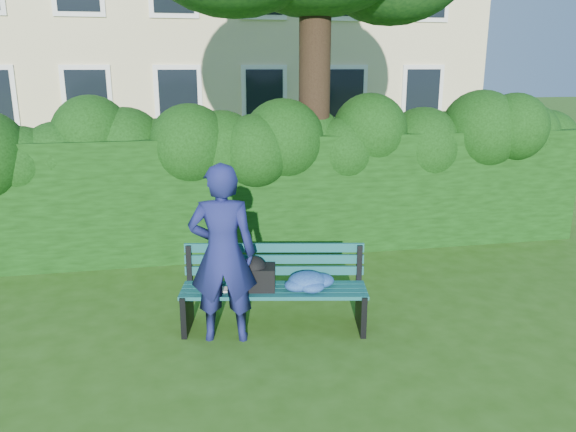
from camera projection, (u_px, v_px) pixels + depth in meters
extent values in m
plane|color=#2C5413|center=(298.00, 305.00, 6.75)|extent=(80.00, 80.00, 0.00)
cube|color=white|center=(87.00, 96.00, 15.00)|extent=(1.30, 0.08, 1.60)
cube|color=black|center=(87.00, 96.00, 14.96)|extent=(1.05, 0.04, 1.35)
cube|color=white|center=(178.00, 95.00, 15.45)|extent=(1.30, 0.08, 1.60)
cube|color=black|center=(178.00, 95.00, 15.41)|extent=(1.05, 0.04, 1.35)
cube|color=white|center=(264.00, 94.00, 15.91)|extent=(1.30, 0.08, 1.60)
cube|color=black|center=(264.00, 94.00, 15.87)|extent=(1.05, 0.04, 1.35)
cube|color=white|center=(345.00, 93.00, 16.37)|extent=(1.30, 0.08, 1.60)
cube|color=black|center=(346.00, 93.00, 16.33)|extent=(1.05, 0.04, 1.35)
cube|color=white|center=(422.00, 92.00, 16.82)|extent=(1.30, 0.08, 1.60)
cube|color=black|center=(423.00, 92.00, 16.79)|extent=(1.05, 0.04, 1.35)
cube|color=black|center=(267.00, 193.00, 8.60)|extent=(10.00, 1.00, 1.80)
cylinder|color=black|center=(315.00, 77.00, 8.31)|extent=(0.47, 0.47, 5.23)
cube|color=#0D4043|center=(274.00, 297.00, 5.85)|extent=(1.97, 0.48, 0.04)
cube|color=#0D4043|center=(274.00, 293.00, 5.97)|extent=(1.97, 0.48, 0.04)
cube|color=#0D4043|center=(274.00, 288.00, 6.09)|extent=(1.97, 0.48, 0.04)
cube|color=#0D4043|center=(274.00, 284.00, 6.20)|extent=(1.97, 0.48, 0.04)
cube|color=#0D4043|center=(274.00, 270.00, 6.25)|extent=(1.96, 0.41, 0.10)
cube|color=#0D4043|center=(274.00, 259.00, 6.22)|extent=(1.96, 0.41, 0.10)
cube|color=#0D4043|center=(274.00, 248.00, 6.20)|extent=(1.96, 0.41, 0.10)
cube|color=black|center=(187.00, 310.00, 6.08)|extent=(0.15, 0.50, 0.44)
cube|color=black|center=(189.00, 265.00, 6.22)|extent=(0.07, 0.07, 0.45)
cube|color=black|center=(185.00, 293.00, 5.98)|extent=(0.14, 0.42, 0.05)
cube|color=black|center=(361.00, 310.00, 6.09)|extent=(0.15, 0.50, 0.44)
cube|color=black|center=(359.00, 264.00, 6.23)|extent=(0.07, 0.07, 0.45)
cube|color=black|center=(362.00, 293.00, 5.99)|extent=(0.14, 0.42, 0.05)
cube|color=white|center=(219.00, 290.00, 5.97)|extent=(0.20, 0.16, 0.02)
cube|color=black|center=(254.00, 278.00, 5.99)|extent=(0.49, 0.35, 0.25)
imported|color=#171B51|center=(223.00, 254.00, 5.69)|extent=(0.75, 0.55, 1.88)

